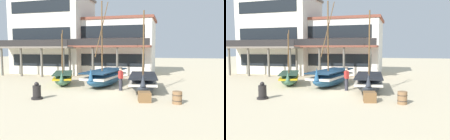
{
  "view_description": "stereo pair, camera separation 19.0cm",
  "coord_description": "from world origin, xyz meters",
  "views": [
    {
      "loc": [
        4.31,
        -15.12,
        3.02
      ],
      "look_at": [
        0.0,
        1.0,
        1.4
      ],
      "focal_mm": 34.97,
      "sensor_mm": 36.0,
      "label": 1
    },
    {
      "loc": [
        4.49,
        -15.07,
        3.02
      ],
      "look_at": [
        0.0,
        1.0,
        1.4
      ],
      "focal_mm": 34.97,
      "sensor_mm": 36.0,
      "label": 2
    }
  ],
  "objects": [
    {
      "name": "wooden_barrel",
      "position": [
        4.73,
        -2.83,
        0.35
      ],
      "size": [
        0.56,
        0.56,
        0.7
      ],
      "color": "olive",
      "rests_on": "ground"
    },
    {
      "name": "capstan_winch",
      "position": [
        -3.41,
        -3.79,
        0.42
      ],
      "size": [
        0.68,
        0.68,
        1.04
      ],
      "color": "black",
      "rests_on": "ground"
    },
    {
      "name": "ground_plane",
      "position": [
        0.0,
        0.0,
        0.0
      ],
      "size": [
        120.0,
        120.0,
        0.0
      ],
      "primitive_type": "plane",
      "color": "beige"
    },
    {
      "name": "harbor_building_annex",
      "position": [
        -10.32,
        10.55,
        4.76
      ],
      "size": [
        9.34,
        8.72,
        9.54
      ],
      "color": "silver",
      "rests_on": "ground"
    },
    {
      "name": "fishing_boat_centre_large",
      "position": [
        -0.82,
        1.97,
        0.71
      ],
      "size": [
        2.57,
        5.79,
        6.89
      ],
      "color": "#23517A",
      "rests_on": "ground"
    },
    {
      "name": "fishing_boat_near_left",
      "position": [
        -4.4,
        1.46,
        0.58
      ],
      "size": [
        2.9,
        4.13,
        4.61
      ],
      "color": "#427056",
      "rests_on": "ground"
    },
    {
      "name": "fishing_boat_far_right",
      "position": [
        2.45,
        0.54,
        0.65
      ],
      "size": [
        2.39,
        5.06,
        5.72
      ],
      "color": "#2D333D",
      "rests_on": "ground"
    },
    {
      "name": "cargo_crate",
      "position": [
        2.94,
        -2.8,
        0.29
      ],
      "size": [
        0.84,
        0.84,
        0.58
      ],
      "primitive_type": "cube",
      "rotation": [
        0.0,
        0.0,
        0.24
      ],
      "color": "brown",
      "rests_on": "ground"
    },
    {
      "name": "harbor_building_main",
      "position": [
        -2.37,
        11.62,
        3.35
      ],
      "size": [
        9.82,
        8.09,
        6.68
      ],
      "color": "white",
      "rests_on": "ground"
    },
    {
      "name": "fisherman_by_hull",
      "position": [
        0.87,
        0.18,
        0.83
      ],
      "size": [
        0.4,
        0.41,
        1.68
      ],
      "color": "#33333D",
      "rests_on": "ground"
    }
  ]
}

